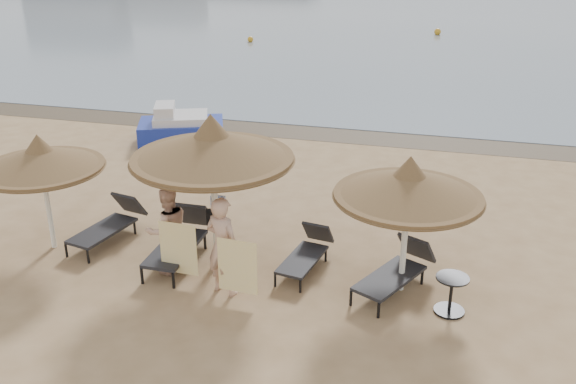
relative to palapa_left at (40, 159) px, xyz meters
name	(u,v)px	position (x,y,z in m)	size (l,w,h in m)	color
ground	(208,281)	(3.60, -0.48, -1.96)	(160.00, 160.00, 0.00)	tan
wet_sand_strip	(314,133)	(3.60, 8.92, -1.96)	(200.00, 1.60, 0.01)	#4D402D
palapa_left	(40,159)	(0.00, 0.00, 0.00)	(2.49, 2.49, 2.47)	white
palapa_center	(212,146)	(3.53, 0.24, 0.48)	(3.10, 3.10, 3.07)	white
palapa_right	(409,185)	(7.17, 0.14, 0.12)	(2.65, 2.65, 2.62)	white
lounger_far_left	(111,223)	(1.00, 0.62, -1.58)	(1.02, 2.00, 0.86)	black
lounger_near_left	(181,238)	(2.77, 0.26, -1.54)	(0.71, 2.13, 0.95)	black
lounger_near_right	(307,252)	(5.30, 0.51, -1.62)	(0.85, 1.77, 0.76)	black
lounger_far_right	(398,269)	(7.09, 0.18, -1.57)	(1.44, 2.02, 0.87)	black
side_table	(451,296)	(8.06, -0.39, -1.64)	(0.57, 0.57, 0.69)	black
person_left	(168,224)	(2.78, -0.31, -0.94)	(0.94, 0.61, 2.05)	#D3A58B
person_right	(223,238)	(4.04, -0.75, -0.87)	(1.01, 0.66, 2.19)	#D3A58B
towel_left	(178,249)	(3.13, -0.66, -1.24)	(0.75, 0.06, 1.04)	yellow
towel_right	(237,266)	(4.39, -1.00, -1.25)	(0.74, 0.07, 1.04)	yellow
bag_patterned	(218,204)	(3.53, 0.42, -0.78)	(0.29, 0.10, 0.36)	white
bag_dark	(212,217)	(3.53, 0.08, -0.89)	(0.24, 0.12, 0.32)	black
pedal_boat	(180,128)	(-0.18, 7.06, -1.53)	(2.89, 2.28, 1.18)	#1A2D96
buoy_left	(250,39)	(-3.28, 23.84, -1.81)	(0.32, 0.32, 0.32)	orange
buoy_mid	(438,32)	(6.61, 28.83, -1.77)	(0.38, 0.38, 0.38)	orange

